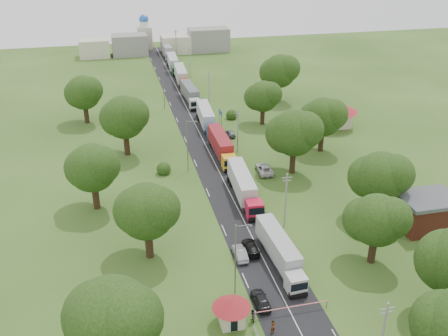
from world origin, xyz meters
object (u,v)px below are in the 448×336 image
object	(u,v)px
guard_booth	(231,309)
pedestrian_near	(273,327)
info_sign	(220,115)
car_lane_mid	(240,253)
boom_barrier	(280,309)
car_lane_front	(261,300)
truck_0	(280,251)

from	to	relation	value
guard_booth	pedestrian_near	distance (m)	5.01
guard_booth	info_sign	world-z (taller)	info_sign
guard_booth	car_lane_mid	bearing A→B (deg)	70.71
info_sign	pedestrian_near	xyz separation A→B (m)	(-8.27, -62.53, -2.13)
info_sign	guard_booth	bearing A→B (deg)	-101.68
boom_barrier	pedestrian_near	xyz separation A→B (m)	(-1.71, -2.53, -0.02)
guard_booth	car_lane_mid	distance (m)	12.80
boom_barrier	car_lane_front	world-z (taller)	car_lane_front
info_sign	car_lane_front	world-z (taller)	info_sign
boom_barrier	info_sign	size ratio (longest dim) A/B	2.25
car_lane_front	pedestrian_near	xyz separation A→B (m)	(-0.07, -4.83, 0.17)
guard_booth	car_lane_mid	world-z (taller)	guard_booth
guard_booth	car_lane_front	xyz separation A→B (m)	(4.20, 2.30, -1.45)
boom_barrier	pedestrian_near	bearing A→B (deg)	-124.08
boom_barrier	guard_booth	world-z (taller)	guard_booth
truck_0	info_sign	bearing A→B (deg)	86.14
boom_barrier	car_lane_front	xyz separation A→B (m)	(-1.64, 2.30, -0.18)
truck_0	car_lane_front	distance (m)	8.63
truck_0	car_lane_mid	xyz separation A→B (m)	(-4.78, 2.65, -1.38)
boom_barrier	truck_0	world-z (taller)	truck_0
pedestrian_near	car_lane_front	bearing A→B (deg)	53.65
truck_0	car_lane_mid	distance (m)	5.64
boom_barrier	truck_0	distance (m)	9.93
guard_booth	pedestrian_near	xyz separation A→B (m)	(4.13, -2.53, -1.29)
guard_booth	info_sign	bearing A→B (deg)	78.32
guard_booth	car_lane_mid	xyz separation A→B (m)	(4.20, 12.00, -1.47)
info_sign	truck_0	bearing A→B (deg)	-93.86
guard_booth	pedestrian_near	world-z (taller)	guard_booth
guard_booth	pedestrian_near	size ratio (longest dim) A/B	2.52
boom_barrier	car_lane_mid	bearing A→B (deg)	97.79
car_lane_front	guard_booth	bearing A→B (deg)	27.64
info_sign	pedestrian_near	world-z (taller)	info_sign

